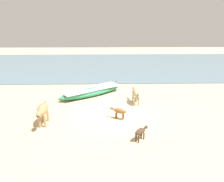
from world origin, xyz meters
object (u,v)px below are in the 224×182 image
calf_near_dark (141,132)px  cow_second_adult_dun (136,93)px  fishing_boat_0 (92,91)px  calf_far_brown (119,111)px  cow_adult_tan (42,110)px

calf_near_dark → cow_second_adult_dun: size_ratio=0.49×
fishing_boat_0 → calf_near_dark: bearing=-102.9°
fishing_boat_0 → calf_far_brown: fishing_boat_0 is taller
cow_adult_tan → cow_second_adult_dun: size_ratio=1.10×
cow_adult_tan → calf_near_dark: 4.96m
calf_near_dark → calf_far_brown: (-0.81, 2.16, 0.03)m
fishing_boat_0 → calf_near_dark: (2.57, -6.10, 0.11)m
calf_near_dark → cow_adult_tan: bearing=117.5°
fishing_boat_0 → cow_adult_tan: bearing=-150.9°
cow_adult_tan → calf_far_brown: bearing=93.8°
fishing_boat_0 → cow_second_adult_dun: size_ratio=3.07×
cow_adult_tan → calf_far_brown: (3.87, 0.57, -0.33)m
cow_second_adult_dun → cow_adult_tan: bearing=115.8°
calf_near_dark → calf_far_brown: 2.30m
cow_adult_tan → cow_second_adult_dun: (5.08, 2.84, -0.07)m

